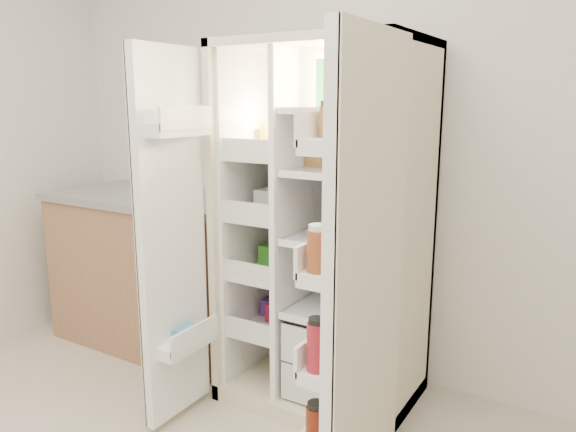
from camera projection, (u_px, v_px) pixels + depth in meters
The scene contains 5 objects.
wall_back at pixel (346, 133), 2.99m from camera, with size 4.00×0.02×2.70m, color white.
refrigerator at pixel (332, 257), 2.78m from camera, with size 0.92×0.70×1.80m.
freezer_door at pixel (172, 241), 2.50m from camera, with size 0.15×0.40×1.72m.
fridge_door at pixel (360, 288), 1.93m from camera, with size 0.17×0.58×1.72m.
kitchen_counter at pixel (157, 269), 3.45m from camera, with size 1.32×0.70×0.96m.
Camera 1 is at (1.30, -0.74, 1.52)m, focal length 34.00 mm.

